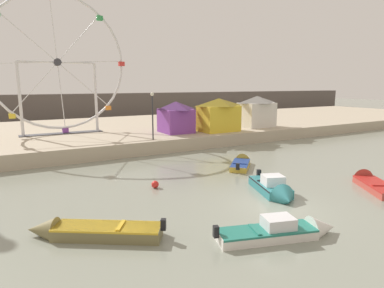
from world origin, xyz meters
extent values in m
plane|color=gray|center=(0.00, 0.00, 0.00)|extent=(240.00, 240.00, 0.00)
cube|color=#B7A88E|center=(0.00, 26.28, 0.59)|extent=(110.00, 23.83, 1.18)
cube|color=#564C47|center=(0.00, 50.98, 2.20)|extent=(140.00, 3.00, 4.40)
cube|color=#B24238|center=(6.91, -1.09, 0.21)|extent=(2.99, 3.70, 0.43)
cube|color=#B2231E|center=(6.91, -1.09, 0.39)|extent=(2.99, 3.68, 0.08)
cone|color=#B24238|center=(8.11, 0.81, 0.21)|extent=(1.56, 1.48, 1.23)
cube|color=#B2231E|center=(6.68, -1.46, 0.46)|extent=(1.02, 0.72, 0.06)
cube|color=teal|center=(1.45, 1.93, 0.25)|extent=(2.40, 3.50, 0.51)
cube|color=black|center=(1.45, 1.93, 0.47)|extent=(2.41, 3.48, 0.08)
cone|color=teal|center=(0.76, 0.02, 0.25)|extent=(1.54, 1.28, 1.32)
cube|color=black|center=(2.03, 3.54, 0.62)|extent=(0.29, 0.27, 0.44)
cube|color=silver|center=(1.31, 1.55, 0.78)|extent=(1.37, 1.29, 0.55)
cube|color=black|center=(1.58, 2.31, 0.54)|extent=(1.16, 0.55, 0.06)
cube|color=olive|center=(-8.25, 0.73, 0.26)|extent=(4.20, 3.29, 0.52)
cube|color=gold|center=(-8.25, 0.73, 0.48)|extent=(4.17, 3.29, 0.08)
cone|color=olive|center=(-10.51, 2.22, 0.26)|extent=(1.57, 1.54, 1.07)
cube|color=black|center=(-6.38, -0.50, 0.63)|extent=(0.30, 0.31, 0.44)
cube|color=gold|center=(-7.80, 0.44, 0.55)|extent=(0.66, 0.89, 0.06)
cube|color=gold|center=(3.35, 7.08, 0.19)|extent=(3.00, 3.04, 0.39)
cube|color=navy|center=(3.35, 7.08, 0.35)|extent=(2.99, 3.03, 0.08)
cone|color=gold|center=(4.72, 8.48, 0.19)|extent=(1.39, 1.38, 1.10)
cube|color=black|center=(2.20, 5.89, 0.50)|extent=(0.31, 0.31, 0.44)
cube|color=navy|center=(3.08, 6.80, 0.42)|extent=(0.82, 0.80, 0.06)
cube|color=silver|center=(-2.84, -2.50, 0.21)|extent=(4.13, 2.25, 0.43)
cube|color=#237566|center=(-2.84, -2.50, 0.39)|extent=(4.09, 2.25, 0.08)
cone|color=silver|center=(-0.44, -3.22, 0.21)|extent=(1.36, 1.36, 1.09)
cube|color=black|center=(-4.83, -1.89, 0.54)|extent=(0.26, 0.29, 0.44)
cube|color=silver|center=(-2.37, -2.64, 0.66)|extent=(1.40, 1.22, 0.46)
cube|color=#237566|center=(-3.31, -2.35, 0.46)|extent=(0.44, 0.98, 0.06)
torus|color=silver|center=(-6.45, 23.25, 8.16)|extent=(12.99, 0.24, 12.99)
cylinder|color=#38383D|center=(-6.45, 23.25, 8.16)|extent=(0.70, 0.50, 0.70)
cylinder|color=silver|center=(-6.61, 23.25, 11.34)|extent=(0.39, 0.08, 6.37)
cylinder|color=silver|center=(-8.81, 23.25, 10.30)|extent=(4.78, 0.08, 4.34)
cylinder|color=silver|center=(-9.63, 23.25, 8.00)|extent=(6.37, 0.08, 0.39)
cylinder|color=silver|center=(-8.59, 23.25, 5.80)|extent=(4.34, 0.08, 4.78)
cube|color=yellow|center=(-10.73, 23.25, 3.16)|extent=(0.56, 0.48, 0.44)
cylinder|color=silver|center=(-6.29, 23.25, 4.98)|extent=(0.39, 0.08, 6.37)
cube|color=purple|center=(-6.14, 23.25, 1.51)|extent=(0.56, 0.48, 0.44)
cylinder|color=silver|center=(-4.09, 23.25, 6.02)|extent=(4.78, 0.08, 4.34)
cube|color=orange|center=(-1.73, 23.25, 3.60)|extent=(0.56, 0.48, 0.44)
cylinder|color=silver|center=(-3.27, 23.25, 8.31)|extent=(6.37, 0.08, 0.39)
cube|color=red|center=(-0.08, 23.25, 8.19)|extent=(0.56, 0.48, 0.44)
cylinder|color=silver|center=(-4.31, 23.25, 10.52)|extent=(4.34, 0.08, 4.78)
cube|color=#33934C|center=(-2.17, 23.25, 12.60)|extent=(0.56, 0.48, 0.44)
cylinder|color=silver|center=(-9.96, 23.25, 4.67)|extent=(0.28, 0.28, 6.97)
cylinder|color=silver|center=(-2.94, 23.25, 4.67)|extent=(0.28, 0.28, 6.97)
cylinder|color=silver|center=(-6.45, 23.25, 8.16)|extent=(7.01, 0.18, 0.18)
cube|color=#4C4C51|center=(-6.45, 23.25, 1.22)|extent=(7.81, 1.20, 0.08)
cube|color=yellow|center=(8.13, 16.94, 2.52)|extent=(3.96, 2.74, 2.67)
pyramid|color=olive|center=(8.13, 16.94, 4.24)|extent=(4.36, 3.01, 0.80)
cube|color=purple|center=(3.86, 18.39, 2.38)|extent=(2.87, 3.25, 2.39)
pyramid|color=#462156|center=(3.86, 18.39, 3.95)|extent=(3.16, 3.57, 0.80)
cube|color=silver|center=(14.07, 17.85, 2.58)|extent=(3.86, 2.79, 2.78)
pyramid|color=gray|center=(14.07, 17.85, 4.35)|extent=(4.25, 3.07, 0.80)
cylinder|color=#2D2D33|center=(0.05, 15.47, 3.13)|extent=(0.12, 0.12, 3.88)
sphere|color=#F2EACC|center=(0.05, 15.47, 5.21)|extent=(0.32, 0.32, 0.32)
sphere|color=red|center=(-4.01, 5.76, 0.22)|extent=(0.44, 0.44, 0.44)
camera|label=1|loc=(-11.47, -11.63, 6.04)|focal=30.93mm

